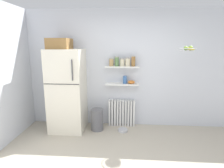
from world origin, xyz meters
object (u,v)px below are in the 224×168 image
Objects in this scene: storage_jar_3 at (128,62)px; trash_bin at (97,120)px; pet_food_bowl at (123,130)px; storage_jar_0 at (111,62)px; shelf_bowl at (131,82)px; radiator at (122,113)px; hanging_fruit_basket at (188,49)px; storage_jar_1 at (117,61)px; refrigerator at (67,88)px; storage_jar_4 at (133,61)px; storage_jar_2 at (122,62)px; vase at (125,80)px.

trash_bin is (-0.65, -0.24, -1.24)m from storage_jar_3.
storage_jar_3 is 0.89× the size of pet_food_bowl.
shelf_bowl is (0.44, 0.00, -0.43)m from storage_jar_0.
pet_food_bowl is at bearing -45.38° from storage_jar_0.
radiator is at bearing 26.90° from trash_bin.
hanging_fruit_basket is at bearing -24.58° from shelf_bowl.
shelf_bowl is (0.32, -0.00, -0.45)m from storage_jar_1.
storage_jar_3 reaches higher than storage_jar_0.
refrigerator is 8.63× the size of storage_jar_4.
pet_food_bowl is at bearing -83.63° from radiator.
storage_jar_0 is at bearing -180.00° from storage_jar_4.
storage_jar_2 is 0.54× the size of hanging_fruit_basket.
storage_jar_4 is 0.48× the size of trash_bin.
storage_jar_1 is 0.12m from storage_jar_2.
storage_jar_0 is at bearing 180.00° from shelf_bowl.
hanging_fruit_basket is (1.17, -0.18, 1.74)m from pet_food_bowl.
storage_jar_3 is (1.29, 0.23, 0.55)m from refrigerator.
radiator is 1.16m from storage_jar_2.
storage_jar_2 is at bearing 180.00° from storage_jar_3.
storage_jar_0 is at bearing 39.04° from trash_bin.
hanging_fruit_basket reaches higher than vase.
refrigerator is 1.40m from shelf_bowl.
storage_jar_2 is (0.24, 0.00, -0.00)m from storage_jar_0.
storage_jar_1 is 1.34m from trash_bin.
pet_food_bowl is (0.15, -0.27, -1.46)m from storage_jar_1.
pet_food_bowl is at bearing -121.79° from shelf_bowl.
hanging_fruit_basket is at bearing -8.94° from pet_food_bowl.
refrigerator is 11.44× the size of storage_jar_0.
storage_jar_4 is 0.44m from vase.
storage_jar_2 reaches higher than pet_food_bowl.
trash_bin is (-0.41, -0.24, -1.25)m from storage_jar_1.
storage_jar_0 reaches higher than trash_bin.
storage_jar_4 is 1.51m from pet_food_bowl.
radiator is 1.18m from storage_jar_3.
storage_jar_4 is at bearing 154.69° from hanging_fruit_basket.
refrigerator reaches higher than storage_jar_1.
hanging_fruit_basket reaches higher than storage_jar_2.
storage_jar_2 is at bearing 0.00° from storage_jar_0.
storage_jar_1 reaches higher than pet_food_bowl.
storage_jar_0 is 0.49m from vase.
radiator is 0.60m from trash_bin.
storage_jar_3 reaches higher than radiator.
storage_jar_1 is 1.24× the size of vase.
radiator is at bearing 90.00° from storage_jar_2.
storage_jar_1 reaches higher than trash_bin.
refrigerator reaches higher than shelf_bowl.
storage_jar_1 reaches higher than shelf_bowl.
vase reaches higher than radiator.
refrigerator is 11.70× the size of storage_jar_2.
storage_jar_1 reaches higher than storage_jar_2.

